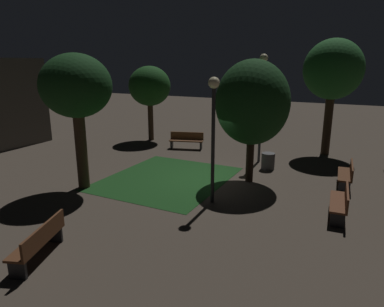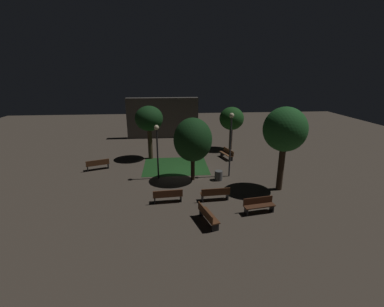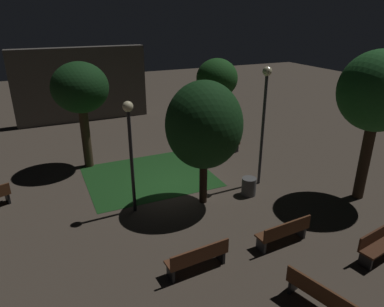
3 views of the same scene
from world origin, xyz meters
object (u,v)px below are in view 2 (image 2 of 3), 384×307
Objects in this scene: bench_front_right at (259,205)px; bench_front_left at (227,153)px; bench_path_side at (98,164)px; tree_left_canopy at (193,140)px; tree_right_canopy at (285,130)px; lamp_post_plaza_east at (157,142)px; bench_lawn_edge at (207,215)px; trash_bin at (219,175)px; bench_corner at (215,194)px; tree_near_wall at (149,119)px; lamp_post_plaza_west at (231,135)px; bench_back_row at (168,195)px; tree_back_right at (232,119)px.

bench_front_right and bench_front_left have the same top height.
tree_left_canopy is (7.53, -2.69, 2.57)m from bench_path_side.
tree_right_canopy is at bearing -72.73° from bench_front_left.
bench_front_left is 7.79m from lamp_post_plaza_east.
bench_lawn_edge reaches higher than trash_bin.
bench_corner is at bearing -164.81° from tree_right_canopy.
bench_path_side is at bearing 160.35° from tree_left_canopy.
bench_front_right is 8.38m from lamp_post_plaza_east.
tree_right_canopy is at bearing -20.80° from tree_left_canopy.
tree_near_wall is at bearing 133.91° from trash_bin.
bench_front_right is at bearing -84.99° from lamp_post_plaza_west.
bench_back_row is 0.98× the size of bench_lawn_edge.
bench_corner is 5.82m from lamp_post_plaza_east.
tree_right_canopy reaches higher than lamp_post_plaza_east.
tree_right_canopy reaches higher than tree_left_canopy.
tree_left_canopy is (3.41, -5.27, -0.59)m from tree_near_wall.
tree_near_wall is at bearing 117.37° from bench_corner.
bench_path_side is (-5.68, 6.12, 0.00)m from bench_back_row.
bench_corner is at bearing 144.05° from bench_front_right.
trash_bin is at bearing -9.02° from lamp_post_plaza_east.
trash_bin is (-1.70, -4.88, -0.12)m from bench_front_left.
tree_back_right reaches higher than bench_path_side.
tree_back_right is (7.98, 2.28, -0.49)m from tree_near_wall.
bench_back_row is 0.45× the size of lamp_post_plaza_east.
bench_front_right is 3.20m from bench_lawn_edge.
lamp_post_plaza_west is (10.37, -2.26, 2.80)m from bench_path_side.
tree_right_canopy reaches higher than bench_lawn_edge.
bench_corner is 2.55× the size of trash_bin.
bench_front_right is 6.17m from lamp_post_plaza_west.
tree_left_canopy is 6.47× the size of trash_bin.
trash_bin is (4.45, -0.71, -2.45)m from lamp_post_plaza_east.
tree_left_canopy is 0.95× the size of lamp_post_plaza_west.
bench_front_right and bench_lawn_edge have the same top height.
tree_right_canopy is at bearing -20.15° from bench_path_side.
bench_lawn_edge is at bearing -47.94° from bench_path_side.
bench_corner is 2.76m from bench_front_right.
bench_corner is 0.39× the size of tree_left_canopy.
tree_left_canopy is at bearing 107.61° from bench_corner.
lamp_post_plaza_east reaches higher than bench_path_side.
tree_near_wall reaches higher than bench_path_side.
tree_right_canopy is at bearing 15.19° from bench_corner.
lamp_post_plaza_east is (0.86, -4.81, -0.83)m from tree_near_wall.
tree_right_canopy is 9.84m from tree_back_right.
tree_near_wall is (-3.65, 11.19, 3.16)m from bench_lawn_edge.
tree_right_canopy reaches higher than trash_bin.
tree_back_right is (-1.15, 9.72, -0.98)m from tree_right_canopy.
bench_back_row and bench_lawn_edge have the same top height.
tree_near_wall is at bearing 108.08° from bench_lawn_edge.
bench_front_right is at bearing -35.95° from bench_corner.
tree_left_canopy reaches higher than bench_lawn_edge.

